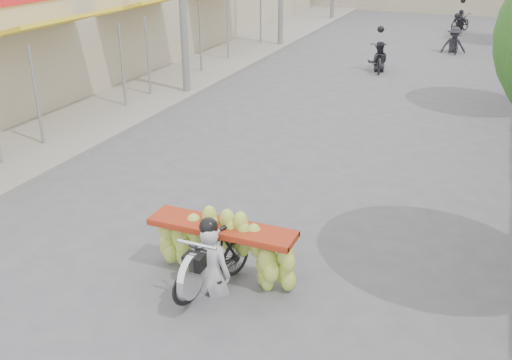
# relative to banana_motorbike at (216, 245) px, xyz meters

# --- Properties ---
(sidewalk_left) EXTENTS (4.00, 60.00, 0.12)m
(sidewalk_left) POSITION_rel_banana_motorbike_xyz_m (-7.34, 12.57, -0.64)
(sidewalk_left) COLOR gray
(sidewalk_left) RESTS_ON ground
(banana_motorbike) EXTENTS (2.31, 1.85, 2.10)m
(banana_motorbike) POSITION_rel_banana_motorbike_xyz_m (0.00, 0.00, 0.00)
(banana_motorbike) COLOR black
(banana_motorbike) RESTS_ON ground
(bg_motorbike_a) EXTENTS (1.05, 1.82, 1.95)m
(bg_motorbike_a) POSITION_rel_banana_motorbike_xyz_m (-0.56, 15.29, 0.03)
(bg_motorbike_a) COLOR black
(bg_motorbike_a) RESTS_ON ground
(bg_motorbike_b) EXTENTS (1.17, 1.54, 1.95)m
(bg_motorbike_b) POSITION_rel_banana_motorbike_xyz_m (1.82, 20.07, 0.18)
(bg_motorbike_b) COLOR black
(bg_motorbike_b) RESTS_ON ground
(bg_motorbike_c) EXTENTS (1.25, 1.76, 1.95)m
(bg_motorbike_c) POSITION_rel_banana_motorbike_xyz_m (1.65, 26.11, 0.09)
(bg_motorbike_c) COLOR black
(bg_motorbike_c) RESTS_ON ground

